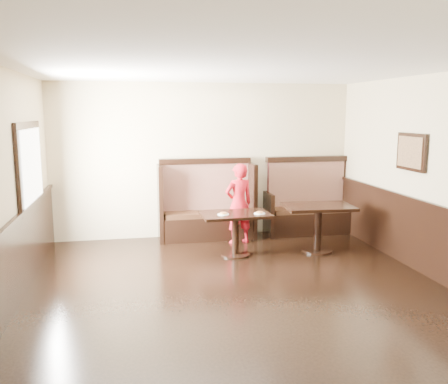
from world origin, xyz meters
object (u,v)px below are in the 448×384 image
object	(u,v)px
booth_main	(207,209)
booth_neighbor	(308,208)
table_main	(235,223)
table_neighbor	(318,217)
child	(239,204)

from	to	relation	value
booth_main	booth_neighbor	size ratio (longest dim) A/B	1.06
booth_neighbor	table_main	xyz separation A→B (m)	(-1.67, -1.17, 0.05)
table_neighbor	child	world-z (taller)	child
table_neighbor	booth_neighbor	bearing A→B (deg)	80.04
table_neighbor	child	distance (m)	1.39
booth_neighbor	table_neighbor	distance (m)	1.25
booth_neighbor	table_neighbor	xyz separation A→B (m)	(-0.29, -1.21, 0.10)
booth_neighbor	table_main	distance (m)	2.04
booth_main	table_main	bearing A→B (deg)	-76.71
booth_main	table_main	world-z (taller)	booth_main
booth_neighbor	child	bearing A→B (deg)	-162.10
booth_main	table_neighbor	distance (m)	2.06
table_main	table_neighbor	bearing A→B (deg)	-4.06
booth_main	child	distance (m)	0.71
booth_neighbor	table_neighbor	bearing A→B (deg)	-103.44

